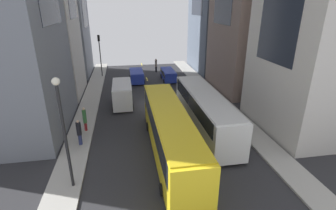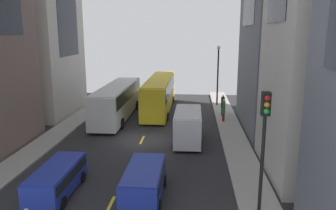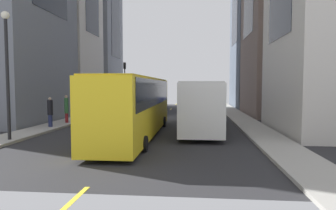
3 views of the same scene
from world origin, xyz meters
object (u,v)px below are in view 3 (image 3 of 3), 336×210
city_bus_white (200,101)px  car_blue_1 (194,103)px  pedestrian_crossing_near (66,108)px  pedestrian_waiting_curb (50,111)px  delivery_van_white (125,102)px  car_blue_0 (158,102)px  pedestrian_walking_far (187,99)px  traffic_light_near_corner (125,76)px  streetcar_yellow (137,102)px

city_bus_white → car_blue_1: city_bus_white is taller
pedestrian_crossing_near → pedestrian_waiting_curb: pedestrian_crossing_near is taller
car_blue_1 → pedestrian_waiting_curb: 20.42m
delivery_van_white → car_blue_1: (-6.85, -9.12, -0.59)m
car_blue_0 → pedestrian_walking_far: 6.44m
city_bus_white → traffic_light_near_corner: bearing=-62.5°
city_bus_white → pedestrian_waiting_curb: city_bus_white is taller
city_bus_white → streetcar_yellow: 5.46m
streetcar_yellow → pedestrian_waiting_curb: (6.85, -2.50, -0.85)m
city_bus_white → pedestrian_walking_far: city_bus_white is taller
city_bus_white → car_blue_1: (0.45, -16.32, -1.09)m
pedestrian_waiting_curb → pedestrian_walking_far: bearing=-119.0°
pedestrian_walking_far → traffic_light_near_corner: bearing=-161.9°
car_blue_1 → car_blue_0: bearing=-0.2°
delivery_van_white → pedestrian_waiting_curb: size_ratio=2.45×
city_bus_white → pedestrian_waiting_curb: 10.86m
car_blue_1 → pedestrian_waiting_curb: pedestrian_waiting_curb is taller
car_blue_1 → pedestrian_walking_far: pedestrian_walking_far is taller
car_blue_1 → streetcar_yellow: bearing=80.3°
delivery_van_white → pedestrian_walking_far: delivery_van_white is taller
traffic_light_near_corner → pedestrian_crossing_near: bearing=89.3°
city_bus_white → car_blue_0: city_bus_white is taller
delivery_van_white → pedestrian_crossing_near: (3.32, 6.08, -0.17)m
streetcar_yellow → traffic_light_near_corner: bearing=-74.7°
pedestrian_crossing_near → traffic_light_near_corner: size_ratio=0.35×
car_blue_0 → traffic_light_near_corner: (5.23, -3.69, 3.50)m
pedestrian_crossing_near → pedestrian_waiting_curb: 2.43m
streetcar_yellow → pedestrian_walking_far: 25.62m
car_blue_1 → pedestrian_crossing_near: pedestrian_crossing_near is taller
car_blue_0 → city_bus_white: bearing=107.6°
streetcar_yellow → car_blue_1: (-3.46, -20.13, -1.20)m
delivery_van_white → car_blue_1: bearing=-126.9°
city_bus_white → delivery_van_white: (7.31, -7.20, -0.50)m
pedestrian_crossing_near → traffic_light_near_corner: bearing=118.0°
streetcar_yellow → pedestrian_crossing_near: (6.72, -4.93, -0.79)m
city_bus_white → pedestrian_crossing_near: (10.63, -1.12, -0.67)m
pedestrian_walking_far → delivery_van_white: bearing=-104.1°
car_blue_0 → pedestrian_crossing_near: bearing=70.3°
pedestrian_crossing_near → pedestrian_waiting_curb: bearing=-64.4°
delivery_van_white → pedestrian_waiting_curb: (3.45, 8.51, -0.23)m
city_bus_white → pedestrian_waiting_curb: bearing=6.9°
streetcar_yellow → pedestrian_waiting_curb: bearing=-20.0°
pedestrian_waiting_curb → car_blue_0: bearing=-114.9°
car_blue_1 → delivery_van_white: bearing=53.1°
pedestrian_crossing_near → pedestrian_walking_far: size_ratio=1.00×
streetcar_yellow → car_blue_0: bearing=-86.4°
city_bus_white → pedestrian_walking_far: 21.77m
pedestrian_waiting_curb → delivery_van_white: bearing=-119.4°
delivery_van_white → pedestrian_waiting_curb: delivery_van_white is taller
car_blue_0 → pedestrian_crossing_near: pedestrian_crossing_near is taller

